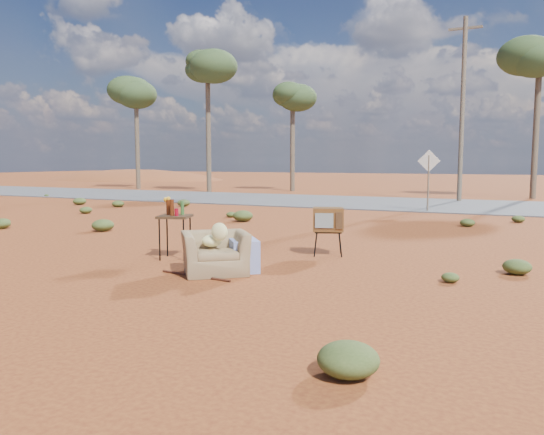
% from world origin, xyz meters
% --- Properties ---
extents(ground, '(140.00, 140.00, 0.00)m').
position_xyz_m(ground, '(0.00, 0.00, 0.00)').
color(ground, '#954B1D').
rests_on(ground, ground).
extents(highway, '(140.00, 7.00, 0.04)m').
position_xyz_m(highway, '(0.00, 15.00, 0.02)').
color(highway, '#565659').
rests_on(highway, ground).
extents(dirt_mound, '(26.00, 18.00, 2.00)m').
position_xyz_m(dirt_mound, '(-30.00, 34.00, 0.00)').
color(dirt_mound, brown).
rests_on(dirt_mound, ground).
extents(armchair, '(1.30, 1.35, 0.90)m').
position_xyz_m(armchair, '(0.17, -0.11, 0.42)').
color(armchair, olive).
rests_on(armchair, ground).
extents(tv_unit, '(0.69, 0.62, 0.91)m').
position_xyz_m(tv_unit, '(1.21, 2.13, 0.68)').
color(tv_unit, black).
rests_on(tv_unit, ground).
extents(side_table, '(0.71, 0.71, 1.12)m').
position_xyz_m(side_table, '(-1.28, 0.63, 0.83)').
color(side_table, '#3B2A15').
rests_on(side_table, ground).
extents(rusty_bar, '(1.36, 0.22, 0.04)m').
position_xyz_m(rusty_bar, '(-0.03, -0.55, 0.02)').
color(rusty_bar, '#472013').
rests_on(rusty_bar, ground).
extents(road_sign, '(0.78, 0.06, 2.19)m').
position_xyz_m(road_sign, '(1.50, 12.00, 1.50)').
color(road_sign, brown).
rests_on(road_sign, ground).
extents(eucalyptus_far_left, '(3.20, 3.20, 7.10)m').
position_xyz_m(eucalyptus_far_left, '(-18.00, 20.00, 5.94)').
color(eucalyptus_far_left, brown).
rests_on(eucalyptus_far_left, ground).
extents(eucalyptus_left, '(3.20, 3.20, 8.10)m').
position_xyz_m(eucalyptus_left, '(-12.00, 19.00, 6.92)').
color(eucalyptus_left, brown).
rests_on(eucalyptus_left, ground).
extents(eucalyptus_near_left, '(3.20, 3.20, 6.60)m').
position_xyz_m(eucalyptus_near_left, '(-8.00, 22.00, 5.45)').
color(eucalyptus_near_left, brown).
rests_on(eucalyptus_near_left, ground).
extents(eucalyptus_center, '(3.20, 3.20, 7.60)m').
position_xyz_m(eucalyptus_center, '(5.00, 21.00, 6.43)').
color(eucalyptus_center, brown).
rests_on(eucalyptus_center, ground).
extents(utility_pole_center, '(1.40, 0.20, 8.00)m').
position_xyz_m(utility_pole_center, '(2.00, 17.50, 4.15)').
color(utility_pole_center, brown).
rests_on(utility_pole_center, ground).
extents(scrub_patch, '(17.49, 8.07, 0.33)m').
position_xyz_m(scrub_patch, '(-0.82, 4.41, 0.14)').
color(scrub_patch, '#485726').
rests_on(scrub_patch, ground).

